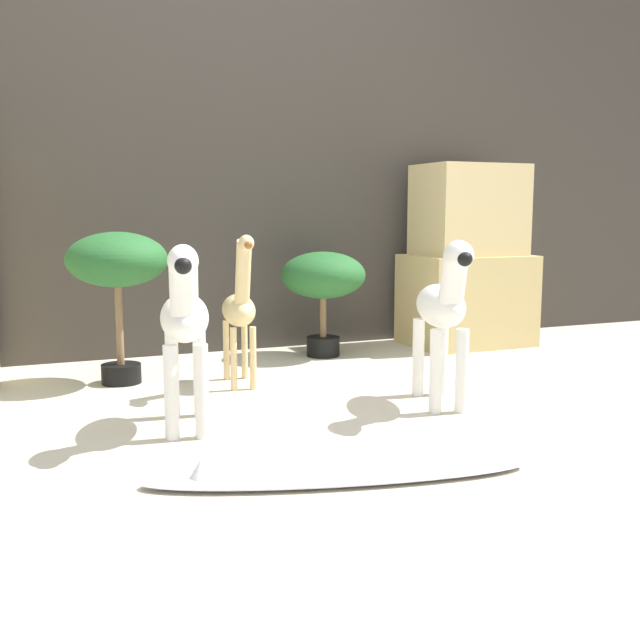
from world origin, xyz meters
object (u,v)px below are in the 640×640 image
zebra_right (443,308)px  surfboard (336,473)px  giraffe_figurine (240,306)px  potted_palm_front (323,280)px  potted_palm_back (117,266)px  zebra_left (185,320)px

zebra_right → surfboard: size_ratio=0.58×
giraffe_figurine → potted_palm_front: bearing=39.5°
potted_palm_front → potted_palm_back: 1.07m
zebra_left → giraffe_figurine: size_ratio=0.99×
zebra_right → zebra_left: same height
giraffe_figurine → surfboard: size_ratio=0.58×
potted_palm_front → zebra_right: bearing=-88.5°
zebra_right → surfboard: zebra_right is taller
zebra_left → zebra_right: bearing=-3.3°
zebra_right → zebra_left: 0.96m
potted_palm_front → potted_palm_back: potted_palm_back is taller
zebra_right → potted_palm_back: size_ratio=0.98×
potted_palm_front → surfboard: size_ratio=0.48×
potted_palm_front → zebra_left: bearing=-132.0°
zebra_left → surfboard: zebra_left is taller
potted_palm_back → surfboard: size_ratio=0.59×
surfboard → zebra_left: bearing=114.5°
zebra_left → potted_palm_front: 1.39m
zebra_right → potted_palm_back: bearing=141.2°
zebra_right → potted_palm_back: (-1.07, 0.86, 0.13)m
potted_palm_back → surfboard: (0.39, -1.42, -0.49)m
zebra_left → potted_palm_back: bearing=97.6°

